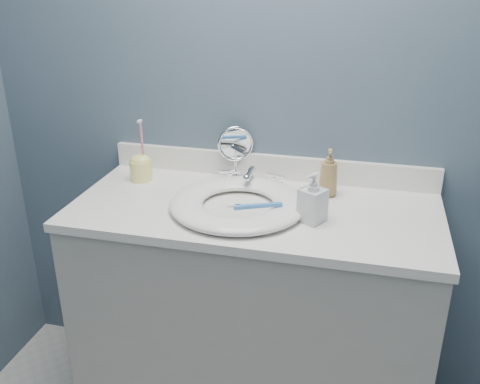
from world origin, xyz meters
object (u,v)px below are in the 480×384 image
(soap_bottle_clear, at_px, (313,197))
(makeup_mirror, at_px, (236,150))
(soap_bottle_amber, at_px, (329,173))
(toothbrush_holder, at_px, (141,166))

(soap_bottle_clear, bearing_deg, makeup_mirror, 166.89)
(soap_bottle_amber, distance_m, soap_bottle_clear, 0.22)
(soap_bottle_amber, relative_size, toothbrush_holder, 0.72)
(makeup_mirror, relative_size, toothbrush_holder, 0.86)
(soap_bottle_amber, height_order, toothbrush_holder, toothbrush_holder)
(soap_bottle_clear, height_order, toothbrush_holder, toothbrush_holder)
(soap_bottle_clear, relative_size, toothbrush_holder, 0.69)
(soap_bottle_amber, bearing_deg, soap_bottle_clear, -103.02)
(makeup_mirror, xyz_separation_m, soap_bottle_clear, (0.32, -0.30, -0.03))
(makeup_mirror, bearing_deg, soap_bottle_clear, -65.40)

